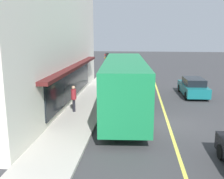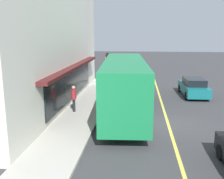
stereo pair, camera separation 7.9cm
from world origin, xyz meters
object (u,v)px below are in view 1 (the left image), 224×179
car_teal (193,87)px  pedestrian_near_storefront (74,96)px  traffic_light (108,62)px  bus (124,84)px

car_teal → pedestrian_near_storefront: bearing=124.0°
traffic_light → pedestrian_near_storefront: 8.36m
car_teal → traffic_light: bearing=73.2°
bus → car_teal: 7.87m
bus → car_teal: (5.50, -5.48, -1.24)m
pedestrian_near_storefront → traffic_light: bearing=-8.9°
traffic_light → pedestrian_near_storefront: (-8.15, 1.27, -1.35)m
bus → pedestrian_near_storefront: bus is taller
traffic_light → car_teal: traffic_light is taller
bus → pedestrian_near_storefront: (-0.39, 3.24, -0.81)m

